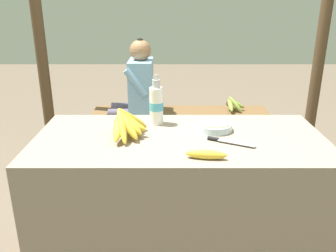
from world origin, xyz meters
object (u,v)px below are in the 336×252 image
(loose_banana_front, at_px, (206,154))
(support_post_far, at_px, (326,5))
(water_bottle, at_px, (156,105))
(banana_bunch_green, at_px, (232,104))
(seated_vendor, at_px, (135,91))
(wooden_bench, at_px, (180,118))
(support_post_near, at_px, (35,5))
(banana_bunch_ripe, at_px, (126,122))
(serving_bowl, at_px, (215,126))
(knife, at_px, (224,141))

(loose_banana_front, bearing_deg, support_post_far, 56.44)
(water_bottle, height_order, support_post_far, support_post_far)
(banana_bunch_green, bearing_deg, seated_vendor, -178.00)
(seated_vendor, xyz_separation_m, support_post_far, (1.66, 0.22, 0.71))
(wooden_bench, height_order, banana_bunch_green, banana_bunch_green)
(wooden_bench, bearing_deg, support_post_near, 171.53)
(wooden_bench, bearing_deg, support_post_far, 8.47)
(wooden_bench, xyz_separation_m, support_post_far, (1.27, 0.19, 0.97))
(wooden_bench, distance_m, support_post_far, 1.60)
(banana_bunch_ripe, relative_size, serving_bowl, 1.88)
(seated_vendor, xyz_separation_m, support_post_near, (-0.87, 0.22, 0.71))
(banana_bunch_ripe, relative_size, water_bottle, 1.17)
(seated_vendor, distance_m, banana_bunch_green, 0.87)
(seated_vendor, height_order, banana_bunch_green, seated_vendor)
(support_post_near, bearing_deg, wooden_bench, -8.47)
(banana_bunch_ripe, bearing_deg, support_post_near, 121.29)
(seated_vendor, bearing_deg, support_post_near, -13.57)
(banana_bunch_ripe, distance_m, support_post_near, 1.88)
(loose_banana_front, height_order, knife, loose_banana_front)
(knife, height_order, wooden_bench, knife)
(knife, relative_size, support_post_far, 0.08)
(knife, relative_size, support_post_near, 0.08)
(banana_bunch_green, xyz_separation_m, support_post_near, (-1.73, 0.19, 0.83))
(seated_vendor, relative_size, banana_bunch_green, 3.80)
(seated_vendor, bearing_deg, knife, 112.10)
(water_bottle, relative_size, loose_banana_front, 1.51)
(banana_bunch_green, bearing_deg, knife, -101.91)
(support_post_near, bearing_deg, banana_bunch_green, -6.25)
(water_bottle, bearing_deg, banana_bunch_green, 61.17)
(loose_banana_front, height_order, support_post_near, support_post_near)
(banana_bunch_green, relative_size, support_post_near, 0.11)
(wooden_bench, bearing_deg, loose_banana_front, -88.12)
(support_post_far, bearing_deg, water_bottle, -136.62)
(wooden_bench, bearing_deg, banana_bunch_ripe, -103.55)
(wooden_bench, xyz_separation_m, seated_vendor, (-0.40, -0.03, 0.26))
(wooden_bench, height_order, support_post_near, support_post_near)
(banana_bunch_green, distance_m, support_post_far, 1.17)
(water_bottle, distance_m, support_post_near, 1.81)
(water_bottle, bearing_deg, loose_banana_front, -63.13)
(banana_bunch_ripe, height_order, water_bottle, water_bottle)
(loose_banana_front, height_order, seated_vendor, seated_vendor)
(banana_bunch_ripe, height_order, knife, banana_bunch_ripe)
(knife, xyz_separation_m, seated_vendor, (-0.56, 1.42, -0.12))
(loose_banana_front, bearing_deg, wooden_bench, 91.88)
(support_post_near, height_order, support_post_far, same)
(seated_vendor, bearing_deg, support_post_far, -171.82)
(serving_bowl, distance_m, wooden_bench, 1.35)
(serving_bowl, xyz_separation_m, loose_banana_front, (-0.09, -0.35, -0.00))
(serving_bowl, relative_size, knife, 0.78)
(banana_bunch_green, bearing_deg, serving_bowl, -104.35)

